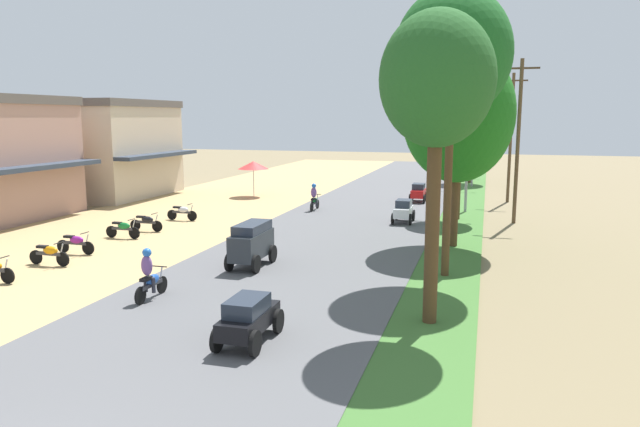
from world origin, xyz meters
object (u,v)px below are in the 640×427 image
streetlamp_near (468,135)px  car_hatchback_red (418,192)px  median_tree_nearest (437,83)px  utility_pole_near (518,139)px  streetlamp_mid (474,129)px  motorbike_ahead_third (314,198)px  parked_motorbike_fifth (123,228)px  parked_motorbike_seventh (182,212)px  car_hatchback_white (404,210)px  vendor_umbrella (253,165)px  car_sedan_black (248,317)px  utility_pole_far (511,136)px  median_tree_third (458,114)px  car_van_charcoal (252,242)px  parked_motorbike_sixth (147,222)px  median_tree_second (453,55)px  parked_motorbike_third (49,253)px  parked_motorbike_fourth (76,242)px  streetlamp_far (476,131)px  motorbike_ahead_second (150,275)px  median_tree_fourth (460,120)px  median_tree_fifth (473,115)px

streetlamp_near → car_hatchback_red: size_ratio=4.01×
median_tree_nearest → utility_pole_near: bearing=80.5°
streetlamp_mid → motorbike_ahead_third: bearing=-119.5°
parked_motorbike_fifth → streetlamp_mid: bearing=59.8°
parked_motorbike_fifth → parked_motorbike_seventh: 5.13m
median_tree_nearest → car_hatchback_white: median_tree_nearest is taller
vendor_umbrella → car_sedan_black: 27.99m
utility_pole_far → car_sedan_black: (-7.04, -28.28, -3.74)m
median_tree_third → car_van_charcoal: size_ratio=3.64×
parked_motorbike_sixth → streetlamp_mid: bearing=58.1°
median_tree_second → car_hatchback_red: median_tree_second is taller
parked_motorbike_third → streetlamp_near: (14.89, 17.78, 4.12)m
streetlamp_mid → parked_motorbike_fourth: bearing=-117.3°
utility_pole_far → car_sedan_black: size_ratio=3.79×
parked_motorbike_fifth → streetlamp_near: streetlamp_near is taller
median_tree_nearest → median_tree_third: median_tree_third is taller
car_van_charcoal → streetlamp_near: bearing=65.2°
parked_motorbike_third → car_sedan_black: (10.44, -5.20, 0.19)m
parked_motorbike_seventh → parked_motorbike_third: bearing=-89.7°
car_hatchback_white → car_sedan_black: bearing=-94.3°
motorbike_ahead_third → median_tree_second: bearing=-55.9°
parked_motorbike_fourth → vendor_umbrella: (0.27, 18.80, 1.75)m
streetlamp_far → motorbike_ahead_second: bearing=-101.4°
parked_motorbike_third → parked_motorbike_fourth: bearing=99.5°
car_van_charcoal → median_tree_fourth: bearing=61.9°
parked_motorbike_fourth → median_tree_fifth: 36.06m
median_tree_second → car_sedan_black: 11.47m
parked_motorbike_third → car_hatchback_red: 24.08m
car_hatchback_white → motorbike_ahead_second: motorbike_ahead_second is taller
utility_pole_near → car_van_charcoal: utility_pole_near is taller
median_tree_fifth → motorbike_ahead_third: 21.16m
utility_pole_near → motorbike_ahead_third: size_ratio=4.85×
streetlamp_near → car_hatchback_white: streetlamp_near is taller
parked_motorbike_fifth → streetlamp_mid: 30.52m
car_sedan_black → car_hatchback_red: (1.26, 26.25, 0.01)m
parked_motorbike_third → streetlamp_mid: streetlamp_mid is taller
streetlamp_near → median_tree_fifth: bearing=90.8°
utility_pole_near → utility_pole_far: size_ratio=1.02×
utility_pole_near → motorbike_ahead_second: bearing=-123.1°
median_tree_fourth → car_hatchback_red: bearing=115.0°
streetlamp_near → streetlamp_far: size_ratio=1.09×
streetlamp_near → median_tree_second: bearing=-90.6°
median_tree_nearest → utility_pole_far: (2.79, 25.43, -2.13)m
parked_motorbike_seventh → car_hatchback_white: size_ratio=0.90×
parked_motorbike_seventh → motorbike_ahead_third: bearing=41.0°
median_tree_fourth → car_van_charcoal: (-6.95, -13.05, -4.51)m
median_tree_nearest → median_tree_second: median_tree_second is taller
parked_motorbike_fifth → parked_motorbike_fourth: bearing=-90.1°
parked_motorbike_third → vendor_umbrella: bearing=90.1°
median_tree_fifth → vendor_umbrella: bearing=-137.3°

